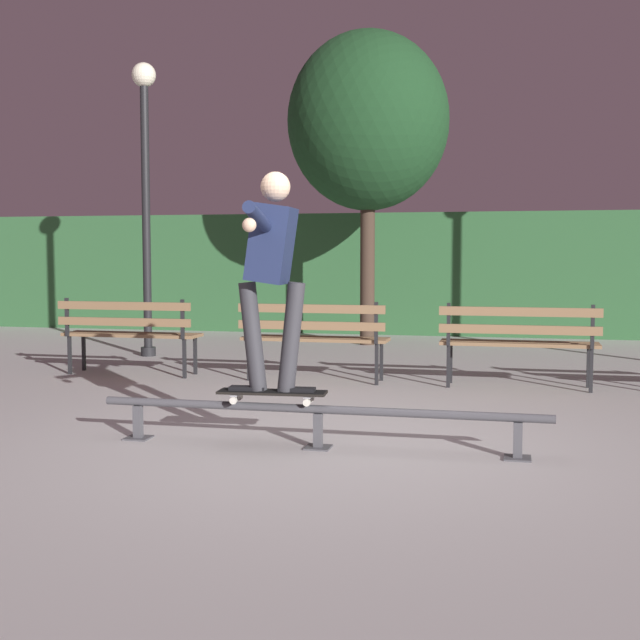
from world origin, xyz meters
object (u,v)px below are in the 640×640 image
at_px(skateboarder, 272,262).
at_px(park_bench_right_center, 519,337).
at_px(grind_rail, 318,416).
at_px(skateboard, 272,393).
at_px(lamp_post_left, 145,171).
at_px(park_bench_leftmost, 129,328).
at_px(tree_behind_benches, 368,122).
at_px(park_bench_left_center, 313,332).

relative_size(skateboarder, park_bench_right_center, 0.97).
relative_size(grind_rail, skateboarder, 2.08).
height_order(skateboard, lamp_post_left, lamp_post_left).
relative_size(park_bench_leftmost, tree_behind_benches, 0.34).
xyz_separation_m(grind_rail, park_bench_leftmost, (-2.90, 3.00, 0.30)).
bearing_deg(park_bench_left_center, lamp_post_left, 147.52).
bearing_deg(park_bench_leftmost, skateboarder, -49.46).
xyz_separation_m(skateboarder, park_bench_right_center, (1.74, 3.00, -0.78)).
bearing_deg(grind_rail, lamp_post_left, 126.18).
bearing_deg(park_bench_right_center, park_bench_left_center, 180.00).
height_order(grind_rail, skateboarder, skateboarder).
bearing_deg(lamp_post_left, park_bench_left_center, -32.48).
bearing_deg(skateboarder, skateboard, -175.94).
xyz_separation_m(skateboard, park_bench_left_center, (-0.41, 3.00, 0.15)).
xyz_separation_m(park_bench_leftmost, park_bench_right_center, (4.31, 0.00, 0.00)).
distance_m(grind_rail, skateboard, 0.37).
bearing_deg(tree_behind_benches, park_bench_leftmost, -119.05).
relative_size(skateboarder, lamp_post_left, 0.40).
bearing_deg(lamp_post_left, skateboard, -56.58).
relative_size(park_bench_right_center, lamp_post_left, 0.41).
xyz_separation_m(skateboarder, park_bench_leftmost, (-2.57, 3.00, -0.78)).
bearing_deg(skateboard, grind_rail, -0.00).
bearing_deg(park_bench_left_center, tree_behind_benches, 90.82).
bearing_deg(park_bench_left_center, park_bench_leftmost, 180.00).
height_order(skateboard, park_bench_leftmost, park_bench_leftmost).
relative_size(park_bench_left_center, lamp_post_left, 0.41).
bearing_deg(grind_rail, tree_behind_benches, 96.72).
height_order(grind_rail, park_bench_left_center, park_bench_left_center).
height_order(grind_rail, tree_behind_benches, tree_behind_benches).
relative_size(park_bench_leftmost, park_bench_left_center, 1.00).
bearing_deg(skateboard, park_bench_leftmost, 130.50).
xyz_separation_m(skateboard, tree_behind_benches, (-0.46, 6.78, 2.96)).
height_order(park_bench_left_center, lamp_post_left, lamp_post_left).
relative_size(park_bench_right_center, tree_behind_benches, 0.34).
bearing_deg(skateboarder, park_bench_leftmost, 130.54).
height_order(skateboarder, lamp_post_left, lamp_post_left).
bearing_deg(skateboarder, lamp_post_left, 123.45).
bearing_deg(lamp_post_left, tree_behind_benches, 37.75).
distance_m(skateboard, park_bench_leftmost, 3.95).
relative_size(skateboarder, tree_behind_benches, 0.33).
bearing_deg(park_bench_leftmost, skateboard, -49.50).
height_order(park_bench_leftmost, park_bench_right_center, same).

